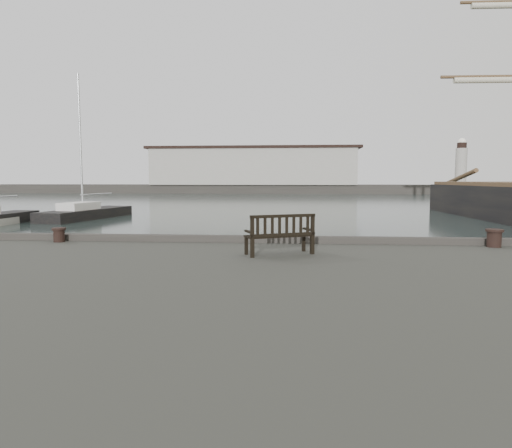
% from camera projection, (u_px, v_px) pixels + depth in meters
% --- Properties ---
extents(ground, '(400.00, 400.00, 0.00)m').
position_uv_depth(ground, '(244.00, 296.00, 12.81)').
color(ground, black).
rests_on(ground, ground).
extents(breakwater, '(140.00, 9.50, 12.20)m').
position_uv_depth(breakwater, '(268.00, 174.00, 104.00)').
color(breakwater, '#383530').
rests_on(breakwater, ground).
extents(bench, '(1.65, 1.14, 0.90)m').
position_uv_depth(bench, '(280.00, 242.00, 10.45)').
color(bench, black).
rests_on(bench, quay).
extents(bollard_left, '(0.49, 0.49, 0.39)m').
position_uv_depth(bollard_left, '(59.00, 235.00, 12.56)').
color(bollard_left, black).
rests_on(bollard_left, quay).
extents(bollard_right, '(0.54, 0.54, 0.46)m').
position_uv_depth(bollard_right, '(494.00, 238.00, 11.60)').
color(bollard_right, black).
rests_on(bollard_right, quay).
extents(yacht_d, '(4.36, 10.13, 12.31)m').
position_uv_depth(yacht_d, '(87.00, 216.00, 37.92)').
color(yacht_d, black).
rests_on(yacht_d, ground).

